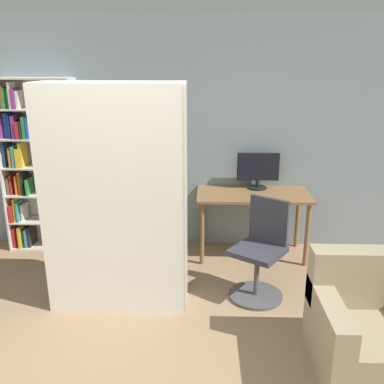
{
  "coord_description": "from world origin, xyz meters",
  "views": [
    {
      "loc": [
        0.56,
        -2.24,
        2.21
      ],
      "look_at": [
        0.44,
        1.49,
        1.05
      ],
      "focal_mm": 40.0,
      "sensor_mm": 36.0,
      "label": 1
    }
  ],
  "objects_px": {
    "bookshelf": "(33,165)",
    "mattress_near": "(114,204)",
    "office_chair": "(260,258)",
    "armchair": "(373,330)",
    "mattress_far": "(119,197)",
    "monitor": "(258,170)"
  },
  "relations": [
    {
      "from": "bookshelf",
      "to": "mattress_near",
      "type": "height_order",
      "value": "mattress_near"
    },
    {
      "from": "office_chair",
      "to": "armchair",
      "type": "relative_size",
      "value": 1.13
    },
    {
      "from": "office_chair",
      "to": "mattress_far",
      "type": "distance_m",
      "value": 1.46
    },
    {
      "from": "bookshelf",
      "to": "mattress_near",
      "type": "bearing_deg",
      "value": -48.02
    },
    {
      "from": "mattress_near",
      "to": "armchair",
      "type": "xyz_separation_m",
      "value": [
        2.02,
        -0.73,
        -0.7
      ]
    },
    {
      "from": "mattress_far",
      "to": "armchair",
      "type": "bearing_deg",
      "value": -25.03
    },
    {
      "from": "bookshelf",
      "to": "monitor",
      "type": "bearing_deg",
      "value": 0.05
    },
    {
      "from": "mattress_near",
      "to": "mattress_far",
      "type": "height_order",
      "value": "mattress_near"
    },
    {
      "from": "bookshelf",
      "to": "mattress_near",
      "type": "relative_size",
      "value": 0.99
    },
    {
      "from": "monitor",
      "to": "office_chair",
      "type": "distance_m",
      "value": 1.25
    },
    {
      "from": "bookshelf",
      "to": "office_chair",
      "type": "bearing_deg",
      "value": -23.13
    },
    {
      "from": "mattress_far",
      "to": "armchair",
      "type": "height_order",
      "value": "mattress_far"
    },
    {
      "from": "office_chair",
      "to": "armchair",
      "type": "height_order",
      "value": "office_chair"
    },
    {
      "from": "office_chair",
      "to": "armchair",
      "type": "xyz_separation_m",
      "value": [
        0.7,
        -1.02,
        -0.08
      ]
    },
    {
      "from": "mattress_near",
      "to": "armchair",
      "type": "distance_m",
      "value": 2.26
    },
    {
      "from": "office_chair",
      "to": "mattress_far",
      "type": "bearing_deg",
      "value": -176.7
    },
    {
      "from": "office_chair",
      "to": "mattress_near",
      "type": "relative_size",
      "value": 0.47
    },
    {
      "from": "monitor",
      "to": "mattress_near",
      "type": "relative_size",
      "value": 0.24
    },
    {
      "from": "mattress_near",
      "to": "office_chair",
      "type": "bearing_deg",
      "value": 12.44
    },
    {
      "from": "monitor",
      "to": "armchair",
      "type": "height_order",
      "value": "monitor"
    },
    {
      "from": "monitor",
      "to": "bookshelf",
      "type": "distance_m",
      "value": 2.64
    },
    {
      "from": "mattress_far",
      "to": "monitor",
      "type": "bearing_deg",
      "value": 40.01
    }
  ]
}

